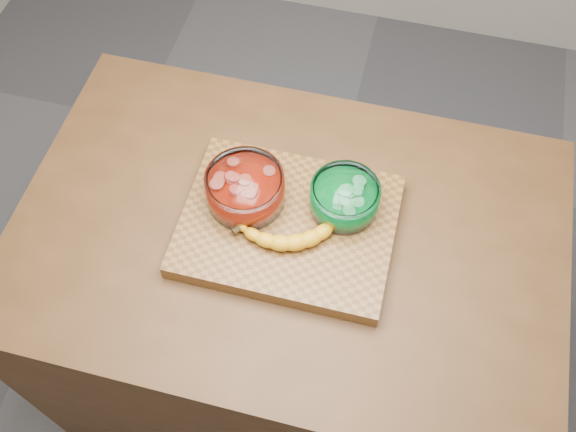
# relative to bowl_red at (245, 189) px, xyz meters

# --- Properties ---
(ground) EXTENTS (3.50, 3.50, 0.00)m
(ground) POSITION_rel_bowl_red_xyz_m (0.10, -0.03, -0.98)
(ground) COLOR #515054
(ground) RESTS_ON ground
(counter) EXTENTS (1.20, 0.80, 0.90)m
(counter) POSITION_rel_bowl_red_xyz_m (0.10, -0.03, -0.53)
(counter) COLOR #4D2F17
(counter) RESTS_ON ground
(cutting_board) EXTENTS (0.45, 0.35, 0.04)m
(cutting_board) POSITION_rel_bowl_red_xyz_m (0.10, -0.03, -0.06)
(cutting_board) COLOR brown
(cutting_board) RESTS_ON counter
(bowl_red) EXTENTS (0.17, 0.17, 0.08)m
(bowl_red) POSITION_rel_bowl_red_xyz_m (0.00, 0.00, 0.00)
(bowl_red) COLOR white
(bowl_red) RESTS_ON cutting_board
(bowl_green) EXTENTS (0.15, 0.15, 0.07)m
(bowl_green) POSITION_rel_bowl_red_xyz_m (0.21, 0.03, -0.00)
(bowl_green) COLOR white
(bowl_green) RESTS_ON cutting_board
(banana) EXTENTS (0.25, 0.16, 0.04)m
(banana) POSITION_rel_bowl_red_xyz_m (0.11, -0.05, -0.02)
(banana) COLOR orange
(banana) RESTS_ON cutting_board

